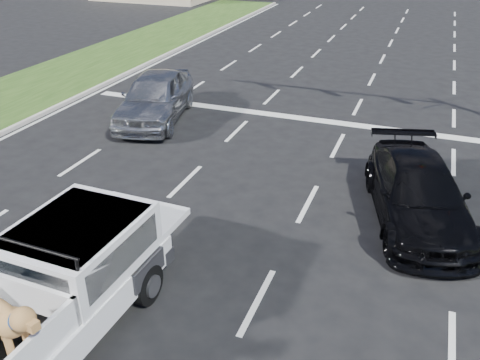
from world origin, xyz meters
name	(u,v)px	position (x,y,z in m)	size (l,w,h in m)	color
ground	(176,281)	(0.00, 0.00, 0.00)	(160.00, 160.00, 0.00)	black
road_markings	(273,155)	(0.00, 6.56, 0.01)	(17.75, 60.00, 0.01)	silver
curb_left	(25,122)	(-9.05, 6.00, 0.07)	(0.15, 60.00, 0.14)	#AAA39C
pickup_truck	(41,302)	(-1.19, -2.35, 0.98)	(2.31, 5.66, 2.10)	black
silver_sedan	(155,97)	(-4.89, 8.05, 0.86)	(2.02, 5.02, 1.71)	#A2A4A9
black_coupe	(418,193)	(4.34, 4.16, 0.72)	(2.02, 4.98, 1.44)	black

